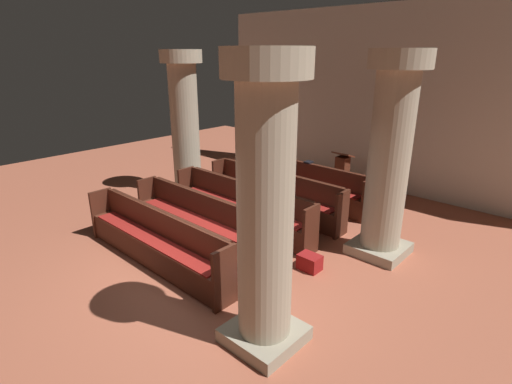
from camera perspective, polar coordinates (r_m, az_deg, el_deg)
The scene contains 14 objects.
ground_plane at distance 6.61m, azimuth -8.31°, elevation -11.61°, with size 19.20×19.20×0.00m, color #AD5B42.
back_wall at distance 10.61m, azimuth 17.87°, elevation 12.50°, with size 10.00×0.16×4.50m, color beige.
pew_row_0 at distance 9.43m, azimuth 6.56°, elevation 1.53°, with size 3.52×0.47×0.92m.
pew_row_1 at distance 8.67m, azimuth 2.55°, elevation -0.02°, with size 3.52×0.46×0.92m.
pew_row_2 at distance 7.96m, azimuth -2.21°, elevation -1.85°, with size 3.52×0.47×0.92m.
pew_row_3 at distance 7.33m, azimuth -7.86°, elevation -3.99°, with size 3.52×0.46×0.92m.
pew_row_4 at distance 6.79m, azimuth -14.52°, elevation -6.46°, with size 3.52×0.46×0.92m.
pillar_aisle_side at distance 6.86m, azimuth 18.77°, elevation 5.07°, with size 0.98×0.98×3.46m.
pillar_far_side at distance 9.88m, azimuth -10.28°, elevation 10.00°, with size 0.98×0.98×3.46m.
pillar_aisle_rear at distance 4.33m, azimuth 1.37°, elevation -2.14°, with size 0.93×0.93×3.46m.
lectern at distance 10.15m, azimuth 12.29°, elevation 2.28°, with size 0.48×0.45×1.08m.
hymn_book at distance 9.42m, azimuth 7.62°, elevation 4.32°, with size 0.17×0.19×0.04m, color black.
kneeler_box_red at distance 6.65m, azimuth 7.76°, elevation -10.05°, with size 0.37×0.27×0.26m, color maroon.
kneeler_box_navy at distance 5.94m, azimuth 0.21°, elevation -13.91°, with size 0.43×0.24×0.25m, color navy.
Camera 1 is at (4.47, -3.48, 3.41)m, focal length 27.61 mm.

